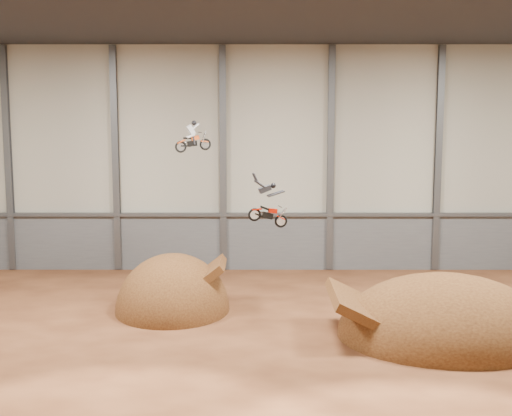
{
  "coord_description": "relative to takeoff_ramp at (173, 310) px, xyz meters",
  "views": [
    {
      "loc": [
        -1.24,
        -29.28,
        10.41
      ],
      "look_at": [
        -1.28,
        4.0,
        5.54
      ],
      "focal_mm": 50.0,
      "sensor_mm": 36.0,
      "label": 1
    }
  ],
  "objects": [
    {
      "name": "floor",
      "position": [
        5.52,
        -5.87,
        0.0
      ],
      "size": [
        40.0,
        40.0,
        0.0
      ],
      "primitive_type": "plane",
      "color": "#472313",
      "rests_on": "ground"
    },
    {
      "name": "landing_ramp",
      "position": [
        12.79,
        -4.11,
        0.0
      ],
      "size": [
        9.72,
        8.59,
        5.61
      ],
      "primitive_type": "ellipsoid",
      "color": "#3B200E",
      "rests_on": "ground"
    },
    {
      "name": "ceiling",
      "position": [
        5.52,
        -5.87,
        14.0
      ],
      "size": [
        40.0,
        40.0,
        0.0
      ],
      "primitive_type": "plane",
      "color": "black",
      "rests_on": "back_wall"
    },
    {
      "name": "steel_rail",
      "position": [
        5.52,
        8.88,
        3.55
      ],
      "size": [
        39.8,
        0.35,
        0.2
      ],
      "primitive_type": "cube",
      "color": "#47494F",
      "rests_on": "lower_band_back"
    },
    {
      "name": "steel_column_0",
      "position": [
        -11.14,
        8.93,
        7.0
      ],
      "size": [
        0.4,
        0.36,
        13.9
      ],
      "primitive_type": "cube",
      "color": "#47494F",
      "rests_on": "ground"
    },
    {
      "name": "lower_band_back",
      "position": [
        5.52,
        9.03,
        1.75
      ],
      "size": [
        39.8,
        0.18,
        3.5
      ],
      "primitive_type": "cube",
      "color": "#54575C",
      "rests_on": "ground"
    },
    {
      "name": "takeoff_ramp",
      "position": [
        0.0,
        0.0,
        0.0
      ],
      "size": [
        5.78,
        6.67,
        5.78
      ],
      "primitive_type": "ellipsoid",
      "color": "#3B200E",
      "rests_on": "ground"
    },
    {
      "name": "steel_column_1",
      "position": [
        -4.48,
        8.93,
        7.0
      ],
      "size": [
        0.4,
        0.36,
        13.9
      ],
      "primitive_type": "cube",
      "color": "#47494F",
      "rests_on": "ground"
    },
    {
      "name": "back_wall",
      "position": [
        5.52,
        9.13,
        7.0
      ],
      "size": [
        40.0,
        0.1,
        14.0
      ],
      "primitive_type": "cube",
      "color": "#AAA696",
      "rests_on": "ground"
    },
    {
      "name": "steel_column_3",
      "position": [
        8.86,
        8.93,
        7.0
      ],
      "size": [
        0.4,
        0.36,
        13.9
      ],
      "primitive_type": "cube",
      "color": "#47494F",
      "rests_on": "ground"
    },
    {
      "name": "fmx_rider_a",
      "position": [
        1.07,
        0.99,
        8.87
      ],
      "size": [
        2.1,
        1.31,
        1.82
      ],
      "primitive_type": null,
      "rotation": [
        0.0,
        -0.08,
        0.33
      ],
      "color": "#CC4815"
    },
    {
      "name": "fmx_rider_b",
      "position": [
        4.71,
        -3.13,
        6.04
      ],
      "size": [
        3.05,
        1.34,
        2.72
      ],
      "primitive_type": null,
      "rotation": [
        0.0,
        0.27,
        0.22
      ],
      "color": "red"
    },
    {
      "name": "steel_column_4",
      "position": [
        15.52,
        8.93,
        7.0
      ],
      "size": [
        0.4,
        0.36,
        13.9
      ],
      "primitive_type": "cube",
      "color": "#47494F",
      "rests_on": "ground"
    },
    {
      "name": "steel_column_2",
      "position": [
        2.19,
        8.93,
        7.0
      ],
      "size": [
        0.4,
        0.36,
        13.9
      ],
      "primitive_type": "cube",
      "color": "#47494F",
      "rests_on": "ground"
    }
  ]
}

